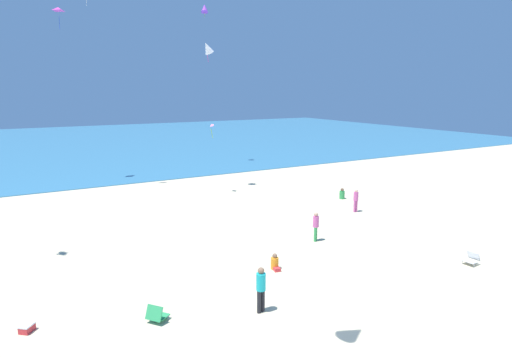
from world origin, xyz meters
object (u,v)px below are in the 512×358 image
Objects in this scene: person_0 at (342,195)px; beach_chair_far_right at (472,259)px; beach_chair_far_left at (157,314)px; cooler_box at (27,328)px; person_3 at (261,287)px; person_4 at (356,199)px; person_1 at (316,225)px; kite_white at (208,48)px; kite_pink at (211,125)px; kite_magenta at (58,9)px; person_2 at (275,263)px; kite_purple at (204,8)px.

beach_chair_far_right is at bearing -158.14° from person_0.
cooler_box is (-3.66, 1.39, -0.13)m from beach_chair_far_left.
beach_chair_far_right is 17.12m from cooler_box.
cooler_box is 0.34× the size of person_3.
person_4 is (18.04, 5.20, 0.70)m from cooler_box.
person_3 reaches higher than person_1.
kite_white is (12.82, 15.17, 10.06)m from cooler_box.
beach_chair_far_right is 0.43× the size of person_1.
beach_chair_far_left is 3.48m from person_3.
person_4 is at bearing -171.24° from person_0.
person_3 is (6.89, -2.50, 0.79)m from cooler_box.
kite_pink is 0.63× the size of kite_magenta.
kite_white is 12.02m from kite_magenta.
beach_chair_far_left is 0.79× the size of kite_pink.
person_2 is 3.67m from person_3.
person_0 is 0.52× the size of person_4.
beach_chair_far_right is 0.39× the size of person_3.
beach_chair_far_right is 18.40m from kite_pink.
person_4 is 1.39× the size of kite_pink.
person_2 is at bearing -103.69° from kite_white.
kite_magenta is (-4.97, 22.74, 12.94)m from person_2.
kite_purple is at bearing 25.88° from beach_chair_far_left.
cooler_box is 0.79× the size of person_2.
kite_white is (3.63, 14.89, 9.93)m from person_2.
beach_chair_far_right is at bearing -4.89° from person_1.
kite_pink is (5.50, 16.35, 3.96)m from person_3.
kite_magenta is at bearing -168.52° from kite_purple.
kite_purple reaches higher than kite_white.
cooler_box is 26.81m from kite_magenta.
person_0 is at bearing -46.29° from kite_white.
person_1 is (9.09, 3.62, 0.59)m from beach_chair_far_left.
person_3 is at bearing 119.04° from person_4.
person_3 is 13.55m from person_4.
kite_purple is (-0.90, 20.44, 13.92)m from person_4.
beach_chair_far_left is at bearing 156.26° from person_0.
kite_purple is at bearing -35.05° from person_3.
kite_magenta is at bearing 81.00° from person_0.
kite_white reaches higher than person_0.
kite_pink is at bearing 48.18° from cooler_box.
person_2 is 14.68m from kite_pink.
person_3 is at bearing -108.60° from kite_pink.
beach_chair_far_right is (13.12, -2.02, 0.00)m from beach_chair_far_left.
kite_pink is (-7.12, 5.68, 4.60)m from person_0.
kite_pink is (12.39, 13.85, 4.76)m from cooler_box.
kite_magenta reaches higher than person_0.
kite_white reaches higher than person_4.
kite_purple is at bearing 56.25° from cooler_box.
kite_magenta is (-12.92, -2.62, -1.55)m from kite_purple.
beach_chair_far_right is 0.44× the size of person_4.
kite_white reaches higher than beach_chair_far_left.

